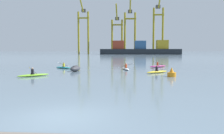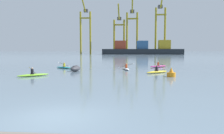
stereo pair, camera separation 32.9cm
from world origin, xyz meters
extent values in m
plane|color=slate|center=(0.00, 0.00, 0.00)|extent=(800.00, 800.00, 0.00)
cube|color=#1E2328|center=(10.77, 129.69, 1.63)|extent=(48.51, 9.45, 3.27)
cube|color=#993823|center=(-2.57, 129.69, 5.80)|extent=(6.79, 6.61, 5.07)
cube|color=#2D5684|center=(10.77, 129.69, 5.75)|extent=(6.79, 6.61, 4.97)
cube|color=#B29323|center=(24.11, 129.69, 5.94)|extent=(6.79, 6.61, 5.35)
cylinder|color=olive|center=(-29.86, 140.84, 14.09)|extent=(1.20, 1.20, 28.19)
cylinder|color=olive|center=(-23.27, 140.84, 14.09)|extent=(1.20, 1.20, 28.19)
cube|color=olive|center=(-26.57, 140.84, 23.96)|extent=(7.79, 0.90, 0.90)
cylinder|color=olive|center=(-26.57, 133.41, 32.94)|extent=(0.90, 15.34, 10.26)
cube|color=#47474C|center=(-26.57, 143.34, 29.19)|extent=(2.80, 2.80, 2.00)
cylinder|color=olive|center=(-7.40, 143.34, 11.50)|extent=(1.20, 1.20, 23.01)
cylinder|color=olive|center=(-0.70, 143.34, 11.50)|extent=(1.20, 1.20, 23.01)
cube|color=olive|center=(-4.05, 143.34, 19.56)|extent=(7.90, 0.90, 0.90)
cylinder|color=olive|center=(-4.05, 137.20, 26.96)|extent=(0.90, 12.76, 8.66)
cube|color=#47474C|center=(-4.05, 145.84, 24.01)|extent=(2.80, 2.80, 2.00)
cylinder|color=olive|center=(1.29, 140.40, 13.61)|extent=(1.20, 1.20, 27.21)
cylinder|color=olive|center=(7.96, 140.40, 13.61)|extent=(1.20, 1.20, 27.21)
cube|color=olive|center=(4.62, 140.40, 23.13)|extent=(7.87, 0.90, 0.90)
cylinder|color=olive|center=(4.62, 134.01, 30.37)|extent=(0.90, 13.18, 7.12)
cube|color=#47474C|center=(4.62, 142.90, 28.21)|extent=(2.80, 2.80, 2.00)
cylinder|color=olive|center=(19.72, 137.55, 14.77)|extent=(1.20, 1.20, 29.54)
cylinder|color=olive|center=(25.57, 137.55, 14.77)|extent=(1.20, 1.20, 29.54)
cube|color=olive|center=(22.64, 137.55, 25.11)|extent=(7.05, 0.90, 0.90)
cube|color=#47474C|center=(22.64, 140.05, 30.54)|extent=(2.80, 2.80, 2.00)
ellipsoid|color=#38383D|center=(-4.07, 19.94, 0.35)|extent=(1.35, 2.70, 0.70)
cube|color=#38383D|center=(-4.07, 19.94, 0.73)|extent=(0.25, 1.95, 0.06)
cylinder|color=orange|center=(7.42, 14.67, 0.23)|extent=(0.90, 0.90, 0.45)
cone|color=orange|center=(7.42, 14.67, 0.73)|extent=(0.49, 0.50, 0.55)
ellipsoid|color=yellow|center=(6.41, 18.43, 0.13)|extent=(3.04, 2.57, 0.26)
torus|color=black|center=(6.33, 18.37, 0.27)|extent=(0.69, 0.69, 0.05)
cylinder|color=black|center=(6.33, 18.37, 0.51)|extent=(0.30, 0.30, 0.50)
sphere|color=tan|center=(6.33, 18.37, 0.86)|extent=(0.19, 0.19, 0.19)
cylinder|color=black|center=(6.37, 18.40, 0.61)|extent=(1.32, 1.66, 0.33)
ellipsoid|color=yellow|center=(5.73, 19.21, 0.46)|extent=(0.15, 0.18, 0.13)
ellipsoid|color=yellow|center=(7.01, 17.58, 0.76)|extent=(0.15, 0.18, 0.13)
ellipsoid|color=#C13384|center=(7.80, 27.91, 0.13)|extent=(3.16, 2.39, 0.26)
torus|color=black|center=(7.72, 27.85, 0.27)|extent=(0.68, 0.68, 0.05)
cylinder|color=#DB471E|center=(7.72, 27.85, 0.51)|extent=(0.30, 0.30, 0.50)
sphere|color=tan|center=(7.72, 27.85, 0.86)|extent=(0.19, 0.19, 0.19)
cylinder|color=black|center=(7.76, 27.88, 0.61)|extent=(1.18, 1.74, 0.42)
ellipsoid|color=black|center=(7.18, 28.74, 0.80)|extent=(0.14, 0.19, 0.14)
ellipsoid|color=black|center=(8.33, 27.02, 0.42)|extent=(0.14, 0.19, 0.14)
ellipsoid|color=#7ABC2D|center=(-7.20, 13.96, 0.13)|extent=(2.90, 2.75, 0.26)
torus|color=black|center=(-7.27, 13.89, 0.27)|extent=(0.69, 0.69, 0.05)
cylinder|color=black|center=(-7.27, 13.89, 0.51)|extent=(0.30, 0.30, 0.50)
sphere|color=tan|center=(-7.27, 13.89, 0.86)|extent=(0.19, 0.19, 0.19)
cylinder|color=black|center=(-7.24, 13.92, 0.61)|extent=(1.42, 1.53, 0.53)
ellipsoid|color=yellow|center=(-7.93, 14.67, 0.86)|extent=(0.17, 0.17, 0.15)
ellipsoid|color=yellow|center=(-6.54, 13.18, 0.36)|extent=(0.17, 0.17, 0.15)
ellipsoid|color=teal|center=(-6.87, 24.04, 0.13)|extent=(3.13, 2.43, 0.26)
torus|color=black|center=(-6.78, 23.98, 0.27)|extent=(0.68, 0.68, 0.05)
cylinder|color=gold|center=(-6.78, 23.98, 0.51)|extent=(0.30, 0.30, 0.50)
sphere|color=tan|center=(-6.78, 23.98, 0.86)|extent=(0.19, 0.19, 0.19)
cylinder|color=black|center=(-6.83, 24.01, 0.61)|extent=(1.18, 1.67, 0.66)
ellipsoid|color=silver|center=(-7.40, 23.19, 0.92)|extent=(0.15, 0.19, 0.16)
ellipsoid|color=silver|center=(-6.25, 24.84, 0.30)|extent=(0.15, 0.19, 0.16)
ellipsoid|color=silver|center=(2.57, 22.58, 0.13)|extent=(1.24, 3.45, 0.26)
torus|color=black|center=(2.59, 22.48, 0.27)|extent=(0.57, 0.57, 0.05)
cylinder|color=#DB471E|center=(2.59, 22.48, 0.51)|extent=(0.30, 0.30, 0.50)
sphere|color=tan|center=(2.59, 22.48, 0.86)|extent=(0.19, 0.19, 0.19)
cylinder|color=black|center=(2.58, 22.53, 0.61)|extent=(2.01, 0.42, 0.55)
ellipsoid|color=silver|center=(1.59, 22.34, 0.35)|extent=(0.21, 0.08, 0.15)
ellipsoid|color=silver|center=(3.58, 22.72, 0.87)|extent=(0.21, 0.08, 0.15)
camera|label=1|loc=(2.72, -9.09, 2.83)|focal=35.92mm
camera|label=2|loc=(3.05, -9.07, 2.83)|focal=35.92mm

